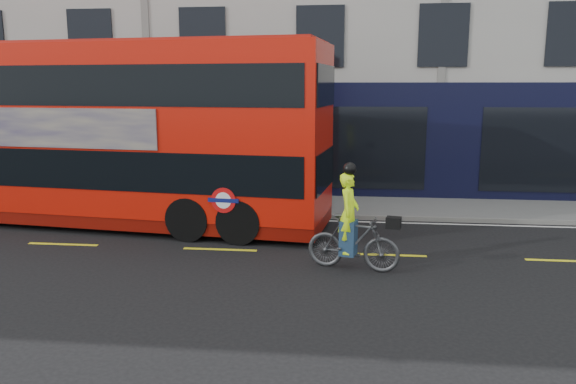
# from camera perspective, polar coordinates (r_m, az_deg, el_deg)

# --- Properties ---
(ground) EXTENTS (120.00, 120.00, 0.00)m
(ground) POSITION_cam_1_polar(r_m,az_deg,el_deg) (13.89, -24.79, -6.56)
(ground) COLOR black
(ground) RESTS_ON ground
(pavement) EXTENTS (60.00, 3.00, 0.12)m
(pavement) POSITION_cam_1_polar(r_m,az_deg,el_deg) (19.53, -15.01, -0.94)
(pavement) COLOR slate
(pavement) RESTS_ON ground
(kerb) EXTENTS (60.00, 0.12, 0.13)m
(kerb) POSITION_cam_1_polar(r_m,az_deg,el_deg) (18.18, -16.72, -1.87)
(kerb) COLOR slate
(kerb) RESTS_ON ground
(road_edge_line) EXTENTS (58.00, 0.10, 0.01)m
(road_edge_line) POSITION_cam_1_polar(r_m,az_deg,el_deg) (17.92, -17.08, -2.27)
(road_edge_line) COLOR silver
(road_edge_line) RESTS_ON ground
(lane_dashes) EXTENTS (58.00, 0.12, 0.01)m
(lane_dashes) POSITION_cam_1_polar(r_m,az_deg,el_deg) (15.14, -21.88, -4.95)
(lane_dashes) COLOR yellow
(lane_dashes) RESTS_ON ground
(bus) EXTENTS (12.72, 4.23, 5.04)m
(bus) POSITION_cam_1_polar(r_m,az_deg,el_deg) (16.60, -17.88, 5.71)
(bus) COLOR red
(bus) RESTS_ON ground
(cyclist) EXTENTS (2.08, 0.99, 2.33)m
(cyclist) POSITION_cam_1_polar(r_m,az_deg,el_deg) (12.07, 6.54, -4.32)
(cyclist) COLOR #3F4043
(cyclist) RESTS_ON ground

